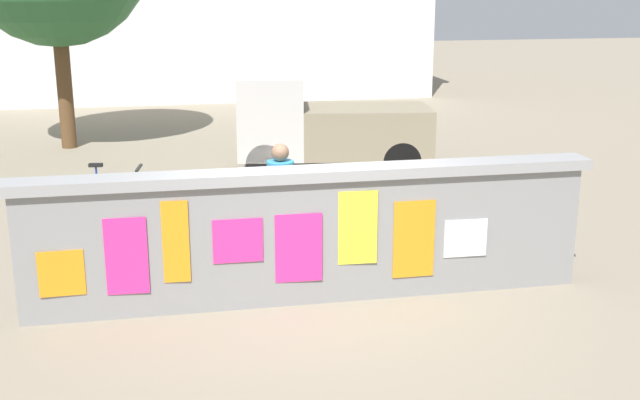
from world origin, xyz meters
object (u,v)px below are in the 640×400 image
object	(u,v)px
bicycle_far	(109,202)
bicycle_near	(237,210)
person_walking	(281,194)
motorcycle	(408,191)
auto_rickshaw_truck	(323,126)

from	to	relation	value
bicycle_far	bicycle_near	bearing A→B (deg)	-23.07
person_walking	motorcycle	bearing A→B (deg)	37.94
bicycle_far	person_walking	size ratio (longest dim) A/B	1.05
bicycle_far	auto_rickshaw_truck	bearing A→B (deg)	35.67
bicycle_near	person_walking	size ratio (longest dim) A/B	1.04
bicycle_near	motorcycle	bearing A→B (deg)	4.12
bicycle_near	bicycle_far	world-z (taller)	same
motorcycle	person_walking	size ratio (longest dim) A/B	1.17
auto_rickshaw_truck	person_walking	size ratio (longest dim) A/B	2.33
motorcycle	bicycle_near	xyz separation A→B (m)	(-2.63, -0.19, -0.10)
bicycle_near	person_walking	world-z (taller)	person_walking
motorcycle	bicycle_far	distance (m)	4.50
motorcycle	bicycle_near	distance (m)	2.64
bicycle_near	bicycle_far	size ratio (longest dim) A/B	1.00
bicycle_far	person_walking	bearing A→B (deg)	-45.86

